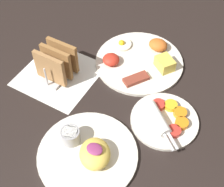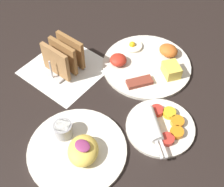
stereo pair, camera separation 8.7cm
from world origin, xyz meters
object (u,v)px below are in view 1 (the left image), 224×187
Objects in this scene: plate_foreground at (88,152)px; toast_rack at (57,63)px; plate_condiments at (165,119)px; plate_breakfast at (139,60)px.

plate_foreground is 2.16× the size of toast_rack.
toast_rack is (-0.35, -0.00, 0.04)m from plate_condiments.
plate_condiments is 0.73× the size of plate_foreground.
plate_foreground reaches higher than plate_breakfast.
toast_rack is at bearing 140.09° from plate_foreground.
plate_breakfast is at bearing 95.59° from plate_foreground.
plate_breakfast is 0.36m from plate_foreground.
plate_foreground is 0.29m from toast_rack.
plate_condiments is at bearing -46.73° from plate_breakfast.
toast_rack reaches higher than plate_foreground.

